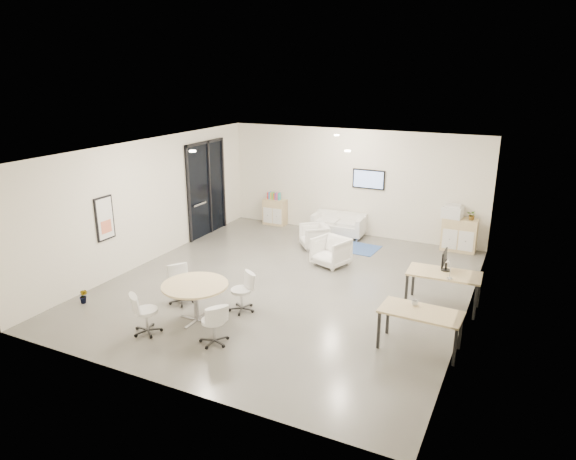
{
  "coord_description": "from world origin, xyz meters",
  "views": [
    {
      "loc": [
        4.9,
        -10.05,
        4.87
      ],
      "look_at": [
        -0.19,
        0.4,
        1.22
      ],
      "focal_mm": 32.0,
      "sensor_mm": 36.0,
      "label": 1
    }
  ],
  "objects_px": {
    "armchair_left": "(314,235)",
    "desk_rear": "(444,276)",
    "sideboard_right": "(459,235)",
    "loveseat": "(339,225)",
    "round_table": "(195,288)",
    "sideboard_left": "(275,212)",
    "desk_front": "(421,315)",
    "armchair_right": "(331,250)"
  },
  "relations": [
    {
      "from": "loveseat",
      "to": "armchair_left",
      "type": "height_order",
      "value": "armchair_left"
    },
    {
      "from": "sideboard_left",
      "to": "desk_rear",
      "type": "height_order",
      "value": "sideboard_left"
    },
    {
      "from": "armchair_right",
      "to": "desk_rear",
      "type": "bearing_deg",
      "value": -4.17
    },
    {
      "from": "armchair_left",
      "to": "round_table",
      "type": "bearing_deg",
      "value": -42.95
    },
    {
      "from": "armchair_left",
      "to": "desk_rear",
      "type": "relative_size",
      "value": 0.48
    },
    {
      "from": "armchair_left",
      "to": "armchair_right",
      "type": "distance_m",
      "value": 1.43
    },
    {
      "from": "armchair_right",
      "to": "round_table",
      "type": "distance_m",
      "value": 4.29
    },
    {
      "from": "sideboard_left",
      "to": "round_table",
      "type": "bearing_deg",
      "value": -75.89
    },
    {
      "from": "sideboard_left",
      "to": "armchair_left",
      "type": "xyz_separation_m",
      "value": [
        2.06,
        -1.55,
        -0.05
      ]
    },
    {
      "from": "loveseat",
      "to": "round_table",
      "type": "height_order",
      "value": "round_table"
    },
    {
      "from": "sideboard_right",
      "to": "loveseat",
      "type": "height_order",
      "value": "sideboard_right"
    },
    {
      "from": "sideboard_right",
      "to": "desk_rear",
      "type": "relative_size",
      "value": 0.61
    },
    {
      "from": "armchair_left",
      "to": "desk_rear",
      "type": "height_order",
      "value": "desk_rear"
    },
    {
      "from": "sideboard_right",
      "to": "loveseat",
      "type": "distance_m",
      "value": 3.51
    },
    {
      "from": "armchair_right",
      "to": "loveseat",
      "type": "bearing_deg",
      "value": 124.0
    },
    {
      "from": "loveseat",
      "to": "desk_front",
      "type": "relative_size",
      "value": 1.08
    },
    {
      "from": "loveseat",
      "to": "desk_front",
      "type": "height_order",
      "value": "desk_front"
    },
    {
      "from": "desk_rear",
      "to": "desk_front",
      "type": "bearing_deg",
      "value": -94.29
    },
    {
      "from": "loveseat",
      "to": "desk_rear",
      "type": "relative_size",
      "value": 1.04
    },
    {
      "from": "round_table",
      "to": "desk_rear",
      "type": "bearing_deg",
      "value": 33.19
    },
    {
      "from": "desk_front",
      "to": "round_table",
      "type": "xyz_separation_m",
      "value": [
        -4.27,
        -0.88,
        0.05
      ]
    },
    {
      "from": "sideboard_right",
      "to": "loveseat",
      "type": "bearing_deg",
      "value": -177.67
    },
    {
      "from": "armchair_left",
      "to": "armchair_right",
      "type": "bearing_deg",
      "value": 1.69
    },
    {
      "from": "armchair_left",
      "to": "loveseat",
      "type": "bearing_deg",
      "value": 131.71
    },
    {
      "from": "sideboard_left",
      "to": "desk_rear",
      "type": "distance_m",
      "value": 7.17
    },
    {
      "from": "sideboard_right",
      "to": "armchair_left",
      "type": "distance_m",
      "value": 4.03
    },
    {
      "from": "sideboard_right",
      "to": "desk_front",
      "type": "xyz_separation_m",
      "value": [
        0.16,
        -5.81,
        0.21
      ]
    },
    {
      "from": "desk_front",
      "to": "loveseat",
      "type": "bearing_deg",
      "value": 125.16
    },
    {
      "from": "desk_front",
      "to": "armchair_left",
      "type": "bearing_deg",
      "value": 134.52
    },
    {
      "from": "desk_rear",
      "to": "loveseat",
      "type": "bearing_deg",
      "value": 132.91
    },
    {
      "from": "sideboard_right",
      "to": "armchair_left",
      "type": "relative_size",
      "value": 1.26
    },
    {
      "from": "desk_rear",
      "to": "round_table",
      "type": "relative_size",
      "value": 1.15
    },
    {
      "from": "desk_front",
      "to": "round_table",
      "type": "height_order",
      "value": "round_table"
    },
    {
      "from": "sideboard_left",
      "to": "sideboard_right",
      "type": "height_order",
      "value": "sideboard_right"
    },
    {
      "from": "sideboard_left",
      "to": "desk_front",
      "type": "height_order",
      "value": "sideboard_left"
    },
    {
      "from": "sideboard_right",
      "to": "armchair_right",
      "type": "relative_size",
      "value": 1.14
    },
    {
      "from": "desk_front",
      "to": "round_table",
      "type": "distance_m",
      "value": 4.36
    },
    {
      "from": "desk_front",
      "to": "armchair_right",
      "type": "bearing_deg",
      "value": 135.1
    },
    {
      "from": "armchair_right",
      "to": "round_table",
      "type": "bearing_deg",
      "value": -89.59
    },
    {
      "from": "armchair_right",
      "to": "desk_rear",
      "type": "relative_size",
      "value": 0.53
    },
    {
      "from": "desk_rear",
      "to": "sideboard_left",
      "type": "bearing_deg",
      "value": 144.88
    },
    {
      "from": "loveseat",
      "to": "round_table",
      "type": "bearing_deg",
      "value": -97.41
    }
  ]
}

